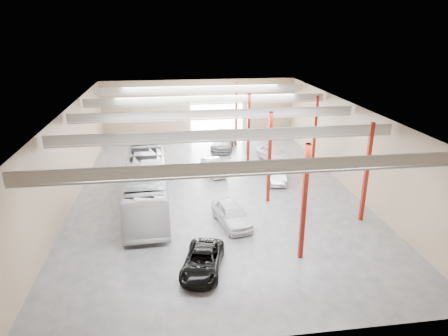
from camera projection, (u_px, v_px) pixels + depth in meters
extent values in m
cube|color=#49494E|center=(216.00, 193.00, 32.33)|extent=(22.00, 32.00, 0.01)
cube|color=#A4A4A0|center=(215.00, 108.00, 29.93)|extent=(22.00, 32.00, 0.12)
cube|color=#826951|center=(199.00, 110.00, 46.02)|extent=(22.00, 0.12, 7.00)
cube|color=#826951|center=(262.00, 271.00, 16.24)|extent=(22.00, 0.12, 7.00)
cube|color=#826951|center=(69.00, 158.00, 29.71)|extent=(0.12, 32.00, 7.00)
cube|color=#826951|center=(349.00, 146.00, 32.55)|extent=(0.12, 32.00, 7.00)
cube|color=white|center=(217.00, 119.00, 46.48)|extent=(6.00, 0.20, 5.00)
cube|color=maroon|center=(304.00, 203.00, 22.32)|extent=(0.25, 0.25, 7.00)
cube|color=maroon|center=(269.00, 158.00, 29.76)|extent=(0.25, 0.25, 7.00)
cube|color=maroon|center=(248.00, 131.00, 37.21)|extent=(0.25, 0.25, 7.00)
cube|color=maroon|center=(236.00, 115.00, 43.72)|extent=(0.25, 0.25, 7.00)
cube|color=maroon|center=(366.00, 173.00, 26.77)|extent=(0.25, 0.25, 7.00)
cube|color=maroon|center=(315.00, 134.00, 36.08)|extent=(0.25, 0.25, 7.00)
cube|color=#A9A9A5|center=(245.00, 167.00, 18.92)|extent=(21.60, 0.15, 0.60)
cube|color=#A9A9A5|center=(245.00, 175.00, 19.06)|extent=(21.60, 0.10, 0.10)
cube|color=#A9A9A5|center=(227.00, 134.00, 24.50)|extent=(21.60, 0.15, 0.60)
cube|color=#A9A9A5|center=(227.00, 141.00, 24.64)|extent=(21.60, 0.10, 0.10)
cube|color=#A9A9A5|center=(215.00, 114.00, 30.09)|extent=(21.60, 0.15, 0.60)
cube|color=#A9A9A5|center=(215.00, 119.00, 30.22)|extent=(21.60, 0.10, 0.10)
cube|color=#A9A9A5|center=(207.00, 99.00, 35.67)|extent=(21.60, 0.15, 0.60)
cube|color=#A9A9A5|center=(208.00, 104.00, 35.81)|extent=(21.60, 0.10, 0.10)
cube|color=#A9A9A5|center=(202.00, 89.00, 41.25)|extent=(21.60, 0.15, 0.60)
cube|color=#A9A9A5|center=(202.00, 93.00, 41.39)|extent=(21.60, 0.10, 0.10)
imported|color=silver|center=(146.00, 186.00, 29.40)|extent=(3.32, 12.39, 3.42)
imported|color=black|center=(203.00, 261.00, 22.04)|extent=(3.05, 4.77, 1.22)
imported|color=silver|center=(232.00, 214.00, 27.15)|extent=(2.69, 4.74, 1.52)
imported|color=#B7B7BC|center=(214.00, 167.00, 36.33)|extent=(2.20, 4.27, 1.34)
imported|color=slate|center=(223.00, 142.00, 43.51)|extent=(3.61, 5.89, 1.59)
imported|color=#A0A0A4|center=(276.00, 173.00, 34.67)|extent=(2.10, 4.37, 1.38)
imported|color=silver|center=(273.00, 153.00, 39.61)|extent=(2.98, 5.00, 1.59)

